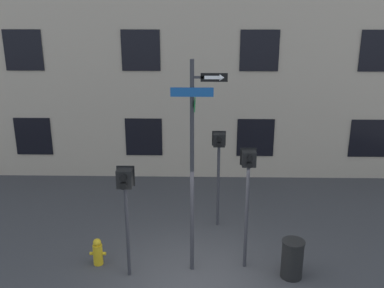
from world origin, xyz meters
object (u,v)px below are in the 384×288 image
object	(u,v)px
street_sign_pole	(194,154)
pedestrian_signal_across	(219,154)
pedestrian_signal_right	(248,179)
pedestrian_signal_left	(125,192)
fire_hydrant	(98,252)
trash_bin	(292,259)

from	to	relation	value
street_sign_pole	pedestrian_signal_across	bearing A→B (deg)	74.04
street_sign_pole	pedestrian_signal_across	world-z (taller)	street_sign_pole
pedestrian_signal_right	pedestrian_signal_across	size ratio (longest dim) A/B	1.07
pedestrian_signal_left	fire_hydrant	distance (m)	2.00
street_sign_pole	pedestrian_signal_across	distance (m)	2.42
trash_bin	pedestrian_signal_across	bearing A→B (deg)	123.36
street_sign_pole	fire_hydrant	xyz separation A→B (m)	(-2.33, 0.16, -2.57)
pedestrian_signal_across	street_sign_pole	bearing A→B (deg)	-105.96
street_sign_pole	pedestrian_signal_across	size ratio (longest dim) A/B	1.79
pedestrian_signal_right	fire_hydrant	xyz separation A→B (m)	(-3.54, 0.02, -1.95)
pedestrian_signal_left	fire_hydrant	bearing A→B (deg)	152.84
trash_bin	street_sign_pole	bearing A→B (deg)	173.69
pedestrian_signal_right	pedestrian_signal_across	world-z (taller)	pedestrian_signal_right
pedestrian_signal_across	trash_bin	bearing A→B (deg)	-56.64
trash_bin	fire_hydrant	bearing A→B (deg)	174.88
pedestrian_signal_right	pedestrian_signal_across	xyz separation A→B (m)	(-0.58, 2.07, -0.13)
pedestrian_signal_right	trash_bin	xyz separation A→B (m)	(1.04, -0.39, -1.81)
pedestrian_signal_across	pedestrian_signal_left	bearing A→B (deg)	-130.88
street_sign_pole	trash_bin	bearing A→B (deg)	-6.31
pedestrian_signal_across	fire_hydrant	xyz separation A→B (m)	(-2.96, -2.05, -1.82)
street_sign_pole	fire_hydrant	world-z (taller)	street_sign_pole
pedestrian_signal_left	pedestrian_signal_right	size ratio (longest dim) A/B	0.90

